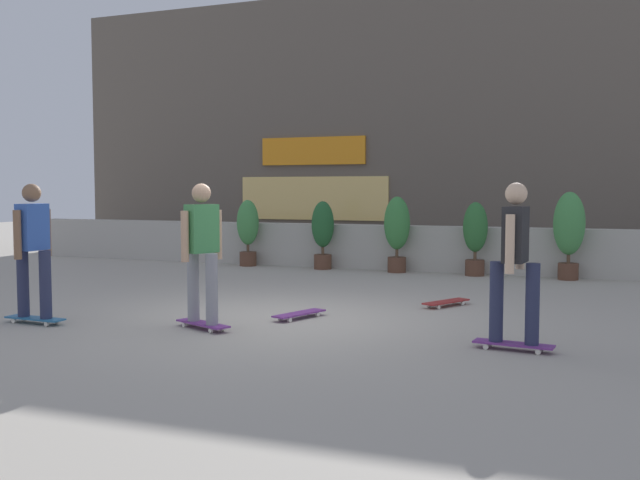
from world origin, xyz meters
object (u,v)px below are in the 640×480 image
(skater_by_wall_left, at_px, (202,249))
(skateboard_aside, at_px, (299,314))
(skateboard_near_camera, at_px, (446,302))
(potted_plant_1, at_px, (323,230))
(potted_plant_2, at_px, (397,228))
(potted_plant_3, at_px, (475,234))
(potted_plant_4, at_px, (569,228))
(skater_by_wall_right, at_px, (515,258))
(potted_plant_0, at_px, (248,228))
(skater_foreground, at_px, (33,246))

(skater_by_wall_left, height_order, skateboard_aside, skater_by_wall_left)
(skateboard_near_camera, bearing_deg, potted_plant_1, 131.38)
(potted_plant_2, distance_m, skater_by_wall_left, 6.48)
(potted_plant_3, height_order, skater_by_wall_left, skater_by_wall_left)
(potted_plant_2, relative_size, potted_plant_3, 1.07)
(potted_plant_2, xyz_separation_m, potted_plant_4, (3.19, 0.00, 0.07))
(skater_by_wall_right, bearing_deg, potted_plant_1, 125.85)
(potted_plant_3, height_order, skater_by_wall_right, skater_by_wall_right)
(skater_by_wall_right, relative_size, skateboard_aside, 2.07)
(potted_plant_3, bearing_deg, skater_by_wall_right, -77.02)
(potted_plant_0, height_order, potted_plant_3, potted_plant_0)
(potted_plant_0, xyz_separation_m, skateboard_aside, (3.51, -5.40, -0.74))
(skateboard_aside, bearing_deg, potted_plant_3, 76.61)
(potted_plant_0, bearing_deg, skateboard_aside, -57.02)
(potted_plant_2, bearing_deg, potted_plant_3, 0.00)
(potted_plant_3, distance_m, skater_foreground, 8.05)
(skater_by_wall_right, relative_size, skater_foreground, 1.00)
(skater_by_wall_right, distance_m, skateboard_aside, 3.00)
(potted_plant_0, height_order, skater_by_wall_left, skater_by_wall_left)
(potted_plant_2, relative_size, skater_by_wall_left, 0.88)
(potted_plant_1, relative_size, skater_by_wall_right, 0.82)
(potted_plant_2, height_order, potted_plant_3, potted_plant_2)
(skateboard_near_camera, bearing_deg, skater_by_wall_right, -64.23)
(potted_plant_3, xyz_separation_m, skateboard_aside, (-1.29, -5.40, -0.73))
(skater_foreground, bearing_deg, skateboard_near_camera, 35.54)
(potted_plant_3, relative_size, skater_by_wall_right, 0.82)
(potted_plant_2, distance_m, skater_by_wall_right, 6.93)
(potted_plant_0, distance_m, skater_by_wall_right, 8.84)
(skater_foreground, bearing_deg, skater_by_wall_right, 6.48)
(potted_plant_0, xyz_separation_m, skater_foreground, (0.66, -6.90, 0.14))
(potted_plant_2, bearing_deg, skater_by_wall_right, -64.67)
(potted_plant_1, height_order, skater_by_wall_left, skater_by_wall_left)
(potted_plant_3, xyz_separation_m, potted_plant_4, (1.67, 0.00, 0.14))
(potted_plant_4, distance_m, skater_by_wall_left, 7.45)
(potted_plant_1, bearing_deg, potted_plant_0, 180.00)
(potted_plant_0, distance_m, potted_plant_4, 6.46)
(potted_plant_1, relative_size, potted_plant_4, 0.88)
(skater_by_wall_left, bearing_deg, skateboard_near_camera, 49.33)
(potted_plant_0, distance_m, potted_plant_3, 4.79)
(potted_plant_4, bearing_deg, skateboard_aside, -118.67)
(potted_plant_0, height_order, potted_plant_2, potted_plant_2)
(skater_foreground, height_order, skateboard_near_camera, skater_foreground)
(potted_plant_4, bearing_deg, potted_plant_0, 180.00)
(potted_plant_1, bearing_deg, skateboard_near_camera, -48.62)
(potted_plant_3, relative_size, potted_plant_4, 0.88)
(skateboard_near_camera, bearing_deg, potted_plant_3, 93.66)
(potted_plant_2, distance_m, potted_plant_4, 3.19)
(potted_plant_1, bearing_deg, potted_plant_4, 0.00)
(potted_plant_1, bearing_deg, potted_plant_3, 0.00)
(skater_by_wall_right, bearing_deg, potted_plant_4, 87.95)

